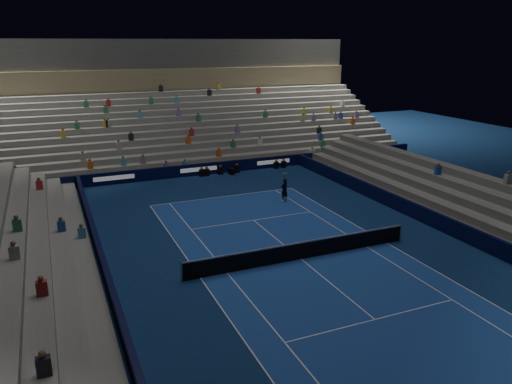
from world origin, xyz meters
name	(u,v)px	position (x,y,z in m)	size (l,w,h in m)	color
ground	(301,259)	(0.00, 0.00, 0.00)	(90.00, 90.00, 0.00)	#0D2551
court_surface	(301,259)	(0.00, 0.00, 0.01)	(10.97, 23.77, 0.01)	#1B4096
sponsor_barrier_far	(198,170)	(0.00, 18.50, 0.50)	(44.00, 0.25, 1.00)	black
sponsor_barrier_east	(445,224)	(9.70, 0.00, 0.50)	(0.25, 37.00, 1.00)	black
sponsor_barrier_west	(109,285)	(-9.70, 0.00, 0.50)	(0.25, 37.00, 1.00)	black
grandstand_main	(170,120)	(0.00, 27.90, 3.38)	(44.00, 15.20, 11.20)	slate
grandstand_east	(490,210)	(13.17, 0.00, 0.92)	(5.00, 37.00, 2.50)	slate
grandstand_west	(23,291)	(-13.17, 0.00, 0.92)	(5.00, 37.00, 2.50)	slate
tennis_net	(301,250)	(0.00, 0.00, 0.50)	(12.90, 0.10, 1.10)	#B2B2B7
tennis_player	(284,190)	(3.55, 9.18, 0.84)	(0.61, 0.40, 1.67)	black
broadcast_camera	(232,171)	(2.71, 17.69, 0.28)	(0.50, 0.89, 0.53)	black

